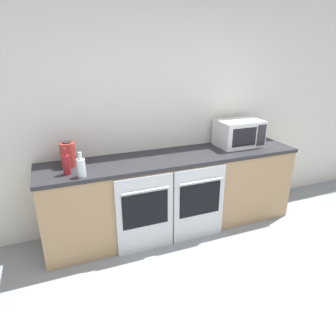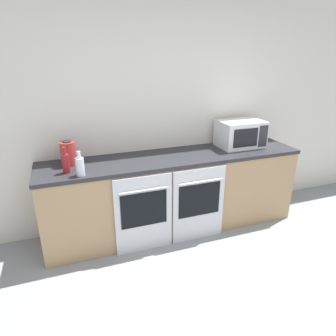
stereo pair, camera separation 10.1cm
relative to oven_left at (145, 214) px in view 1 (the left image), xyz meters
name	(u,v)px [view 1 (the left image)]	position (x,y,z in m)	size (l,w,h in m)	color
wall_back	(163,114)	(0.45, 0.66, 0.87)	(10.00, 0.06, 2.60)	silver
counter_back	(174,192)	(0.45, 0.32, 0.02)	(2.90, 0.64, 0.90)	tan
oven_left	(145,214)	(0.00, 0.00, 0.00)	(0.59, 0.06, 0.84)	silver
oven_right	(199,204)	(0.61, 0.00, 0.00)	(0.59, 0.06, 0.84)	silver
microwave	(239,133)	(1.32, 0.39, 0.62)	(0.52, 0.37, 0.31)	silver
bottle_red	(66,164)	(-0.68, 0.21, 0.57)	(0.07, 0.07, 0.25)	maroon
bottle_clear	(81,167)	(-0.56, 0.09, 0.56)	(0.08, 0.08, 0.23)	silver
kettle	(68,154)	(-0.65, 0.42, 0.59)	(0.15, 0.15, 0.25)	#B2332D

